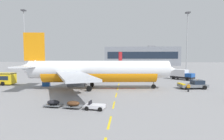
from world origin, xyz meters
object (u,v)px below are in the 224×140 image
baggage_train (74,104)px  apron_light_mast_near (24,34)px  catering_truck (182,74)px  airliner_foreground (97,71)px  pushback_tug (194,85)px  apron_light_mast_far (187,36)px  airliner_mid_left (129,65)px  uld_cargo_container (46,83)px  ground_crew_worker (188,87)px

baggage_train → apron_light_mast_near: bearing=124.4°
catering_truck → apron_light_mast_near: (-62.58, 21.77, 15.48)m
airliner_foreground → baggage_train: 15.73m
pushback_tug → apron_light_mast_far: size_ratio=0.25×
airliner_mid_left → apron_light_mast_far: size_ratio=1.01×
baggage_train → uld_cargo_container: bearing=123.0°
airliner_foreground → ground_crew_worker: bearing=-6.0°
ground_crew_worker → apron_light_mast_far: bearing=72.7°
airliner_foreground → airliner_mid_left: (7.83, 55.20, -0.88)m
airliner_foreground → pushback_tug: bearing=5.4°
airliner_foreground → baggage_train: airliner_foreground is taller
ground_crew_worker → apron_light_mast_far: 47.33m
pushback_tug → baggage_train: bearing=-142.0°
airliner_foreground → baggage_train: size_ratio=3.99×
baggage_train → apron_light_mast_near: apron_light_mast_near is taller
pushback_tug → baggage_train: 28.15m
airliner_mid_left → apron_light_mast_far: apron_light_mast_far is taller
ground_crew_worker → apron_light_mast_near: (-57.83, 42.28, 16.17)m
catering_truck → apron_light_mast_far: (8.57, 22.34, 14.34)m
airliner_mid_left → catering_truck: size_ratio=3.90×
airliner_foreground → baggage_train: (-0.86, -15.32, -3.42)m
airliner_mid_left → uld_cargo_container: airliner_mid_left is taller
pushback_tug → baggage_train: size_ratio=0.73×
pushback_tug → ground_crew_worker: pushback_tug is taller
uld_cargo_container → catering_truck: bearing=23.1°
airliner_mid_left → apron_light_mast_near: (-46.81, -14.91, 14.06)m
airliner_mid_left → apron_light_mast_near: bearing=-162.3°
pushback_tug → apron_light_mast_near: size_ratio=0.23×
ground_crew_worker → apron_light_mast_near: bearing=143.8°
catering_truck → ground_crew_worker: catering_truck is taller
uld_cargo_container → baggage_train: bearing=-57.0°
catering_truck → apron_light_mast_far: 27.90m
apron_light_mast_far → pushback_tug: bearing=-105.6°
apron_light_mast_near → airliner_mid_left: bearing=17.7°
pushback_tug → uld_cargo_container: pushback_tug is taller
pushback_tug → baggage_train: (-22.18, -17.33, -0.38)m
airliner_foreground → ground_crew_worker: 19.19m
airliner_foreground → pushback_tug: 21.63m
uld_cargo_container → apron_light_mast_near: apron_light_mast_near is taller
apron_light_mast_near → apron_light_mast_far: (71.15, 0.58, -1.13)m
pushback_tug → apron_light_mast_near: apron_light_mast_near is taller
ground_crew_worker → uld_cargo_container: size_ratio=0.89×
airliner_foreground → apron_light_mast_far: bearing=51.8°
uld_cargo_container → apron_light_mast_near: 48.38m
baggage_train → apron_light_mast_far: 66.99m
airliner_foreground → pushback_tug: size_ratio=5.46×
airliner_foreground → apron_light_mast_near: bearing=134.1°
airliner_mid_left → pushback_tug: bearing=-75.8°
pushback_tug → apron_light_mast_near: bearing=147.6°
airliner_foreground → catering_truck: airliner_foreground is taller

